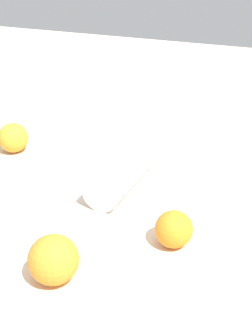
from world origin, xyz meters
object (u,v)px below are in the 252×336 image
orange_0 (13,138)px  orange_2 (174,229)px  water_bottle (131,163)px  orange_1 (53,260)px

orange_0 → orange_2: orange_0 is taller
orange_2 → water_bottle: bearing=-142.8°
water_bottle → orange_0: (-0.03, -0.30, -0.00)m
water_bottle → orange_2: water_bottle is taller
water_bottle → orange_0: size_ratio=4.40×
orange_0 → orange_2: 0.49m
orange_0 → orange_1: bearing=39.4°
water_bottle → orange_1: (0.33, -0.01, 0.00)m
water_bottle → orange_0: bearing=90.4°
orange_2 → orange_1: bearing=-45.8°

